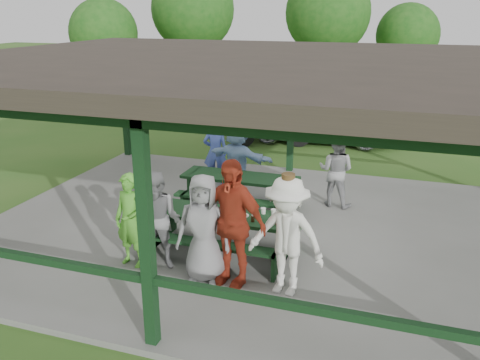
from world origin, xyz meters
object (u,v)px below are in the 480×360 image
(spectator_blue, at_px, (215,152))
(contestant_red, at_px, (231,223))
(contestant_green, at_px, (130,220))
(pickup_truck, at_px, (325,120))
(contestant_grey_left, at_px, (158,221))
(farm_trailer, at_px, (270,121))
(spectator_lblue, at_px, (237,160))
(contestant_grey_mid, at_px, (204,229))
(spectator_grey, at_px, (336,170))
(picnic_table_near, at_px, (218,227))
(picnic_table_far, at_px, (240,189))
(contestant_white_fedora, at_px, (286,237))

(spectator_blue, bearing_deg, contestant_red, 97.37)
(contestant_green, xyz_separation_m, pickup_truck, (1.55, 9.70, -0.22))
(contestant_grey_left, bearing_deg, farm_trailer, 91.60)
(contestant_green, height_order, spectator_blue, spectator_blue)
(contestant_grey_left, height_order, spectator_lblue, spectator_lblue)
(contestant_grey_left, bearing_deg, spectator_lblue, 85.06)
(contestant_grey_left, bearing_deg, spectator_blue, 96.29)
(contestant_grey_mid, height_order, farm_trailer, contestant_grey_mid)
(contestant_grey_mid, xyz_separation_m, spectator_grey, (1.45, 3.81, -0.08))
(picnic_table_near, height_order, spectator_grey, spectator_grey)
(spectator_lblue, xyz_separation_m, spectator_blue, (-0.79, 0.70, -0.06))
(contestant_grey_mid, bearing_deg, contestant_red, -2.54)
(spectator_blue, xyz_separation_m, spectator_grey, (2.93, -0.51, -0.02))
(spectator_grey, bearing_deg, farm_trailer, -52.30)
(contestant_green, xyz_separation_m, contestant_grey_left, (0.46, 0.08, 0.02))
(picnic_table_far, bearing_deg, spectator_grey, 26.02)
(contestant_grey_left, bearing_deg, pickup_truck, 81.31)
(contestant_green, relative_size, spectator_lblue, 0.92)
(contestant_grey_left, height_order, spectator_blue, contestant_grey_left)
(contestant_grey_mid, xyz_separation_m, spectator_lblue, (-0.69, 3.63, -0.00))
(spectator_blue, xyz_separation_m, farm_trailer, (0.03, 4.80, -0.24))
(picnic_table_near, relative_size, pickup_truck, 0.56)
(farm_trailer, bearing_deg, spectator_lblue, -101.89)
(spectator_blue, height_order, spectator_grey, spectator_blue)
(spectator_lblue, height_order, spectator_grey, spectator_lblue)
(contestant_grey_left, height_order, contestant_white_fedora, contestant_white_fedora)
(contestant_grey_left, bearing_deg, contestant_grey_mid, -12.45)
(contestant_red, distance_m, spectator_grey, 3.91)
(contestant_red, distance_m, pickup_truck, 9.74)
(picnic_table_far, distance_m, farm_trailer, 6.30)
(picnic_table_far, relative_size, spectator_grey, 1.54)
(contestant_grey_left, height_order, spectator_grey, contestant_grey_left)
(picnic_table_near, xyz_separation_m, contestant_grey_left, (-0.74, -0.76, 0.33))
(picnic_table_near, xyz_separation_m, farm_trailer, (-1.33, 8.21, 0.08))
(spectator_lblue, distance_m, farm_trailer, 5.56)
(contestant_grey_mid, xyz_separation_m, pickup_truck, (0.24, 9.78, -0.30))
(contestant_grey_mid, relative_size, spectator_grey, 1.10)
(picnic_table_far, height_order, pickup_truck, pickup_truck)
(contestant_red, height_order, spectator_grey, contestant_red)
(picnic_table_near, relative_size, contestant_grey_mid, 1.55)
(picnic_table_far, distance_m, spectator_blue, 1.81)
(picnic_table_far, height_order, contestant_green, contestant_green)
(contestant_red, xyz_separation_m, spectator_grey, (1.02, 3.77, -0.22))
(contestant_white_fedora, relative_size, spectator_lblue, 1.08)
(spectator_grey, bearing_deg, pickup_truck, -69.49)
(contestant_grey_left, relative_size, spectator_blue, 1.01)
(picnic_table_far, distance_m, contestant_red, 3.03)
(picnic_table_near, xyz_separation_m, spectator_grey, (1.57, 2.90, 0.30))
(picnic_table_far, relative_size, spectator_lblue, 1.40)
(contestant_green, height_order, pickup_truck, contestant_green)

